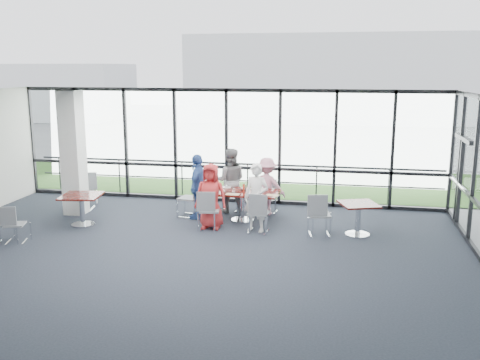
% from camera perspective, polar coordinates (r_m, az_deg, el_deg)
% --- Properties ---
extents(floor, '(12.00, 10.00, 0.02)m').
position_cam_1_polar(floor, '(10.71, -7.26, -8.80)').
color(floor, '#1D242D').
rests_on(floor, ground).
extents(ceiling, '(12.00, 10.00, 0.04)m').
position_cam_1_polar(ceiling, '(10.03, -7.74, 8.61)').
color(ceiling, white).
rests_on(ceiling, ground).
extents(wall_front, '(12.00, 0.10, 3.20)m').
position_cam_1_polar(wall_front, '(5.93, -23.19, -10.48)').
color(wall_front, silver).
rests_on(wall_front, ground).
extents(curtain_wall_back, '(12.00, 0.10, 3.20)m').
position_cam_1_polar(curtain_wall_back, '(15.00, -1.44, 3.64)').
color(curtain_wall_back, white).
rests_on(curtain_wall_back, ground).
extents(exit_door, '(0.12, 1.60, 2.10)m').
position_cam_1_polar(exit_door, '(13.80, 22.46, -0.32)').
color(exit_door, black).
rests_on(exit_door, ground).
extents(structural_column, '(0.50, 0.50, 3.20)m').
position_cam_1_polar(structural_column, '(14.39, -17.38, 2.75)').
color(structural_column, white).
rests_on(structural_column, ground).
extents(apron, '(80.00, 70.00, 0.02)m').
position_cam_1_polar(apron, '(20.11, 1.66, 1.09)').
color(apron, slate).
rests_on(apron, ground).
extents(grass_strip, '(80.00, 5.00, 0.01)m').
position_cam_1_polar(grass_strip, '(18.17, 0.63, 0.02)').
color(grass_strip, '#22531A').
rests_on(grass_strip, ground).
extents(hangar_main, '(24.00, 10.00, 6.00)m').
position_cam_1_polar(hangar_main, '(41.50, 12.36, 10.62)').
color(hangar_main, silver).
rests_on(hangar_main, ground).
extents(hangar_aux, '(10.00, 6.00, 4.00)m').
position_cam_1_polar(hangar_aux, '(43.11, -18.66, 8.98)').
color(hangar_aux, silver).
rests_on(hangar_aux, ground).
extents(guard_rail, '(12.00, 0.06, 0.06)m').
position_cam_1_polar(guard_rail, '(15.77, -0.95, -0.01)').
color(guard_rail, '#2D2D33').
rests_on(guard_rail, ground).
extents(main_table, '(1.85, 1.08, 0.75)m').
position_cam_1_polar(main_table, '(13.27, 0.25, -1.79)').
color(main_table, black).
rests_on(main_table, ground).
extents(side_table_left, '(1.03, 1.03, 0.75)m').
position_cam_1_polar(side_table_left, '(13.44, -16.55, -2.00)').
color(side_table_left, black).
rests_on(side_table_left, ground).
extents(side_table_right, '(1.02, 1.02, 0.75)m').
position_cam_1_polar(side_table_right, '(12.42, 12.52, -3.01)').
color(side_table_right, black).
rests_on(side_table_right, ground).
extents(diner_near_left, '(0.77, 0.51, 1.56)m').
position_cam_1_polar(diner_near_left, '(12.65, -3.12, -1.72)').
color(diner_near_left, red).
rests_on(diner_near_left, ground).
extents(diner_near_right, '(0.67, 0.55, 1.61)m').
position_cam_1_polar(diner_near_right, '(12.38, 1.75, -1.90)').
color(diner_near_right, white).
rests_on(diner_near_right, ground).
extents(diner_far_left, '(0.89, 0.62, 1.71)m').
position_cam_1_polar(diner_far_left, '(14.00, -1.07, -0.06)').
color(diner_far_left, slate).
rests_on(diner_far_left, ground).
extents(diner_far_right, '(1.01, 0.60, 1.49)m').
position_cam_1_polar(diner_far_right, '(13.85, 2.88, -0.66)').
color(diner_far_right, pink).
rests_on(diner_far_right, ground).
extents(diner_end, '(0.57, 0.99, 1.64)m').
position_cam_1_polar(diner_end, '(13.49, -4.50, -0.69)').
color(diner_end, '#34569E').
rests_on(diner_end, ground).
extents(chair_main_nl, '(0.52, 0.52, 0.93)m').
position_cam_1_polar(chair_main_nl, '(12.62, -3.26, -3.24)').
color(chair_main_nl, slate).
rests_on(chair_main_nl, ground).
extents(chair_main_nr, '(0.50, 0.50, 0.93)m').
position_cam_1_polar(chair_main_nr, '(12.37, 1.97, -3.54)').
color(chair_main_nr, slate).
rests_on(chair_main_nr, ground).
extents(chair_main_fl, '(0.50, 0.50, 0.93)m').
position_cam_1_polar(chair_main_fl, '(14.29, -1.00, -1.42)').
color(chair_main_fl, slate).
rests_on(chair_main_fl, ground).
extents(chair_main_fr, '(0.45, 0.45, 0.83)m').
position_cam_1_polar(chair_main_fr, '(14.09, 3.12, -1.82)').
color(chair_main_fr, slate).
rests_on(chair_main_fr, ground).
extents(chair_main_end, '(0.56, 0.56, 0.97)m').
position_cam_1_polar(chair_main_end, '(13.72, -5.44, -1.94)').
color(chair_main_end, slate).
rests_on(chair_main_end, ground).
extents(chair_spare_la, '(0.51, 0.51, 0.83)m').
position_cam_1_polar(chair_spare_la, '(12.66, -22.88, -4.38)').
color(chair_spare_la, slate).
rests_on(chair_spare_la, ground).
extents(chair_spare_lb, '(0.55, 0.55, 0.95)m').
position_cam_1_polar(chair_spare_lb, '(14.98, -16.29, -1.24)').
color(chair_spare_lb, slate).
rests_on(chair_spare_lb, ground).
extents(chair_spare_r, '(0.56, 0.56, 0.97)m').
position_cam_1_polar(chair_spare_r, '(12.28, 8.49, -3.69)').
color(chair_spare_r, slate).
rests_on(chair_spare_r, ground).
extents(plate_nl, '(0.26, 0.26, 0.01)m').
position_cam_1_polar(plate_nl, '(13.10, -2.30, -1.34)').
color(plate_nl, white).
rests_on(plate_nl, main_table).
extents(plate_nr, '(0.24, 0.24, 0.01)m').
position_cam_1_polar(plate_nr, '(12.78, 2.10, -1.67)').
color(plate_nr, white).
rests_on(plate_nr, main_table).
extents(plate_fl, '(0.25, 0.25, 0.01)m').
position_cam_1_polar(plate_fl, '(13.67, -1.45, -0.77)').
color(plate_fl, white).
rests_on(plate_fl, main_table).
extents(plate_fr, '(0.28, 0.28, 0.01)m').
position_cam_1_polar(plate_fr, '(13.41, 2.41, -1.02)').
color(plate_fr, white).
rests_on(plate_fr, main_table).
extents(plate_end, '(0.26, 0.26, 0.01)m').
position_cam_1_polar(plate_end, '(13.40, -3.13, -1.04)').
color(plate_end, white).
rests_on(plate_end, main_table).
extents(tumbler_a, '(0.07, 0.07, 0.13)m').
position_cam_1_polar(tumbler_a, '(13.08, -0.69, -1.08)').
color(tumbler_a, white).
rests_on(tumbler_a, main_table).
extents(tumbler_b, '(0.06, 0.06, 0.13)m').
position_cam_1_polar(tumbler_b, '(12.99, 1.27, -1.18)').
color(tumbler_b, white).
rests_on(tumbler_b, main_table).
extents(tumbler_c, '(0.07, 0.07, 0.13)m').
position_cam_1_polar(tumbler_c, '(13.47, 0.54, -0.70)').
color(tumbler_c, white).
rests_on(tumbler_c, main_table).
extents(tumbler_d, '(0.07, 0.07, 0.13)m').
position_cam_1_polar(tumbler_d, '(13.27, -2.45, -0.91)').
color(tumbler_d, white).
rests_on(tumbler_d, main_table).
extents(menu_a, '(0.33, 0.23, 0.00)m').
position_cam_1_polar(menu_a, '(12.94, -0.79, -1.52)').
color(menu_a, beige).
rests_on(menu_a, main_table).
extents(menu_b, '(0.36, 0.29, 0.00)m').
position_cam_1_polar(menu_b, '(12.85, 3.44, -1.63)').
color(menu_b, beige).
rests_on(menu_b, main_table).
extents(menu_c, '(0.39, 0.38, 0.00)m').
position_cam_1_polar(menu_c, '(13.58, 1.39, -0.88)').
color(menu_c, beige).
rests_on(menu_c, main_table).
extents(condiment_caddy, '(0.10, 0.07, 0.04)m').
position_cam_1_polar(condiment_caddy, '(13.26, 0.37, -1.11)').
color(condiment_caddy, black).
rests_on(condiment_caddy, main_table).
extents(ketchup_bottle, '(0.06, 0.06, 0.18)m').
position_cam_1_polar(ketchup_bottle, '(13.22, 0.40, -0.84)').
color(ketchup_bottle, '#B42E1E').
rests_on(ketchup_bottle, main_table).
extents(green_bottle, '(0.05, 0.05, 0.20)m').
position_cam_1_polar(green_bottle, '(13.24, 0.43, -0.77)').
color(green_bottle, '#2A7F32').
rests_on(green_bottle, main_table).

